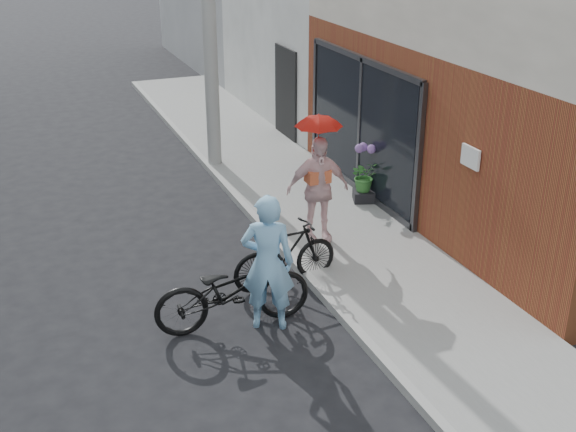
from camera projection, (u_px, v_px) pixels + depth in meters
ground at (266, 320)px, 9.59m from camera, size 80.00×80.00×0.00m
sidewalk at (342, 233)px, 11.99m from camera, size 2.20×24.00×0.12m
curb at (278, 244)px, 11.59m from camera, size 0.12×24.00×0.12m
officer at (268, 263)px, 9.11m from camera, size 0.80×0.68×1.85m
bike_left at (233, 290)px, 9.26m from camera, size 2.09×0.83×1.08m
bike_right at (285, 255)px, 10.29m from camera, size 1.65×0.60×0.97m
kimono_woman at (317, 189)px, 11.28m from camera, size 1.05×0.53×1.71m
parasol at (319, 117)px, 10.82m from camera, size 0.70×0.70×0.61m
planter at (364, 196)px, 13.07m from camera, size 0.48×0.48×0.20m
potted_plant at (365, 176)px, 12.91m from camera, size 0.51×0.44×0.57m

